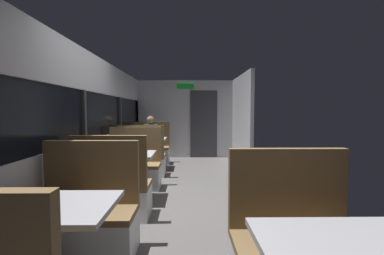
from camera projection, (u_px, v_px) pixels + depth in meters
ground_plane at (182, 205)px, 4.08m from camera, size 3.30×9.20×0.02m
carriage_window_panel_left at (83, 131)px, 3.99m from camera, size 0.09×8.48×2.30m
carriage_end_bulkhead at (187, 119)px, 8.19m from camera, size 2.90×0.11×2.30m
carriage_aisle_panel_right at (241, 120)px, 7.02m from camera, size 0.08×2.40×2.30m
dining_table_near_window at (49, 219)px, 1.94m from camera, size 0.90×0.70×0.74m
bench_near_window_facing_entry at (87, 221)px, 2.66m from camera, size 0.95×0.50×1.10m
dining_table_mid_window at (125, 160)px, 4.25m from camera, size 0.90×0.70×0.74m
bench_mid_window_facing_end at (113, 193)px, 3.57m from camera, size 0.95×0.50×1.10m
bench_mid_window_facing_entry at (134, 170)px, 4.96m from camera, size 0.95×0.50×1.10m
dining_table_far_window at (147, 142)px, 6.55m from camera, size 0.90×0.70×0.74m
bench_far_window_facing_end at (143, 161)px, 5.87m from camera, size 0.95×0.50×1.10m
bench_far_window_facing_entry at (151, 151)px, 7.27m from camera, size 0.95×0.50×1.10m
bench_front_aisle_facing_entry at (294, 252)px, 2.08m from camera, size 0.95×0.50×1.10m
seated_passenger at (151, 144)px, 7.18m from camera, size 0.47×0.55×1.26m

